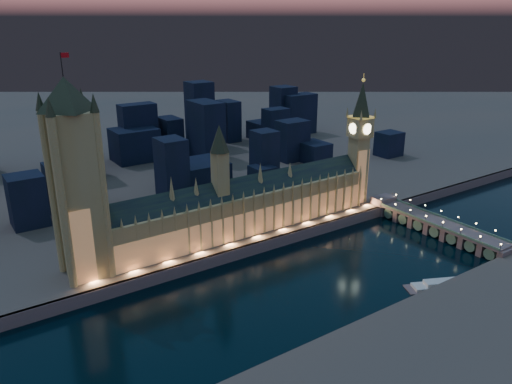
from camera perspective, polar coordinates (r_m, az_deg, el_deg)
ground_plane at (r=311.50m, az=4.99°, el=-9.59°), size 2000.00×2000.00×0.00m
north_bank at (r=764.36m, az=-20.45°, el=7.13°), size 2000.00×960.00×8.00m
embankment_wall at (r=338.70m, az=0.63°, el=-6.25°), size 2000.00×2.50×8.00m
palace_of_westminster at (r=345.88m, az=-1.26°, el=-1.65°), size 202.00×22.60×78.00m
victoria_tower at (r=290.36m, az=-19.97°, el=2.18°), size 31.68×31.68×125.64m
elizabeth_tower at (r=401.01m, az=11.79°, el=6.66°), size 18.00×18.00×102.36m
westminster_bridge at (r=389.52m, az=19.58°, el=-3.58°), size 18.18×113.00×15.90m
river_boat at (r=318.52m, az=20.76°, el=-9.89°), size 47.49×30.01×4.50m
city_backdrop at (r=515.02m, az=-9.68°, el=5.63°), size 455.31×215.63×73.35m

